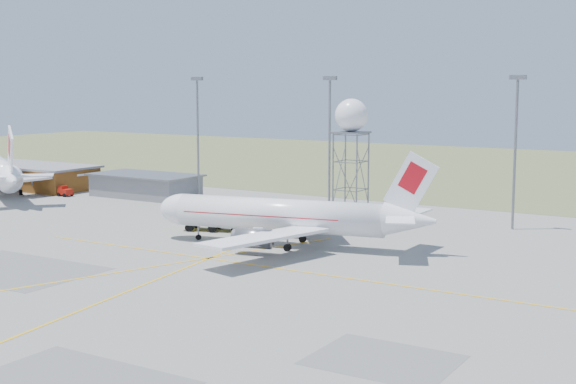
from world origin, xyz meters
The scene contains 12 objects.
ground centered at (0.00, 0.00, 0.00)m, with size 400.00×400.00×0.00m, color gray.
grass_strip centered at (0.00, 140.00, 0.01)m, with size 400.00×120.00×0.03m, color #586C3B.
building_orange centered at (-75.00, 62.00, 2.17)m, with size 33.00×12.00×4.30m.
building_grey centered at (-45.00, 64.00, 1.97)m, with size 19.00×10.00×3.90m.
mast_a centered at (-35.00, 66.00, 12.07)m, with size 2.20×0.50×20.50m.
mast_b centered at (-10.00, 66.00, 12.07)m, with size 2.20×0.50×20.50m.
mast_c centered at (18.00, 66.00, 12.07)m, with size 2.20×0.50×20.50m.
airliner_main centered at (-2.13, 40.43, 3.64)m, with size 34.76×33.26×11.89m.
airliner_far centered at (-67.92, 52.34, 3.98)m, with size 34.69×31.72×12.99m.
radar_tower centered at (-5.03, 63.41, 9.68)m, with size 4.77×4.77×17.26m.
fire_truck centered at (-15.10, 44.49, 1.71)m, with size 9.41×5.82×3.57m.
baggage_tug centered at (-57.33, 57.11, 0.69)m, with size 2.49×2.08×1.82m.
Camera 1 is at (47.75, -39.92, 19.32)m, focal length 50.00 mm.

